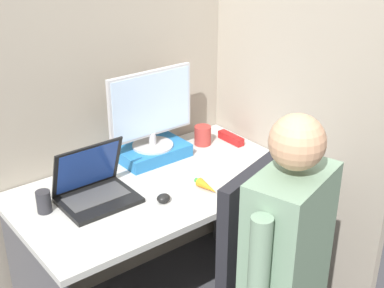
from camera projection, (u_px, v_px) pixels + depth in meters
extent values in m
cube|color=gray|center=(114.00, 137.00, 2.70)|extent=(1.82, 0.04, 1.68)
cube|color=#F4EA66|center=(131.00, 111.00, 2.68)|extent=(0.08, 0.01, 0.08)
cube|color=#EA9EC6|center=(168.00, 88.00, 2.78)|extent=(0.07, 0.01, 0.07)
cube|color=gray|center=(275.00, 133.00, 2.75)|extent=(0.04, 1.37, 1.68)
cube|color=#B7B7B2|center=(158.00, 186.00, 2.47)|extent=(1.32, 0.73, 0.03)
cube|color=#4C4C51|center=(252.00, 210.00, 2.98)|extent=(0.03, 0.62, 0.72)
cube|color=#236BAD|center=(153.00, 152.00, 2.69)|extent=(0.35, 0.22, 0.06)
cylinder|color=#B2B2B7|center=(153.00, 145.00, 2.67)|extent=(0.21, 0.21, 0.01)
cylinder|color=#B2B2B7|center=(153.00, 138.00, 2.65)|extent=(0.04, 0.04, 0.06)
cube|color=#B2B2B7|center=(151.00, 104.00, 2.58)|extent=(0.46, 0.02, 0.33)
cube|color=silver|center=(152.00, 104.00, 2.57)|extent=(0.44, 0.00, 0.30)
cube|color=black|center=(99.00, 200.00, 2.31)|extent=(0.32, 0.25, 0.02)
cube|color=#424242|center=(96.00, 196.00, 2.32)|extent=(0.27, 0.14, 0.00)
cube|color=black|center=(87.00, 167.00, 2.31)|extent=(0.32, 0.09, 0.24)
cube|color=#1E3D93|center=(88.00, 168.00, 2.31)|extent=(0.28, 0.08, 0.21)
ellipsoid|color=black|center=(164.00, 198.00, 2.30)|extent=(0.06, 0.05, 0.04)
cube|color=#A31919|center=(231.00, 138.00, 2.87)|extent=(0.04, 0.17, 0.04)
cone|color=orange|center=(208.00, 187.00, 2.39)|extent=(0.04, 0.12, 0.04)
cylinder|color=green|center=(198.00, 181.00, 2.44)|extent=(0.02, 0.02, 0.02)
cube|color=black|center=(251.00, 235.00, 2.10)|extent=(0.43, 0.17, 0.60)
cube|color=gray|center=(287.00, 249.00, 1.84)|extent=(0.38, 0.29, 0.59)
sphere|color=tan|center=(297.00, 142.00, 1.66)|extent=(0.18, 0.18, 0.18)
cylinder|color=gray|center=(258.00, 281.00, 1.69)|extent=(0.07, 0.07, 0.47)
cylinder|color=gray|center=(312.00, 222.00, 1.99)|extent=(0.07, 0.07, 0.47)
cylinder|color=#A3332D|center=(203.00, 135.00, 2.82)|extent=(0.09, 0.09, 0.10)
cylinder|color=#28282D|center=(44.00, 202.00, 2.22)|extent=(0.06, 0.06, 0.10)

